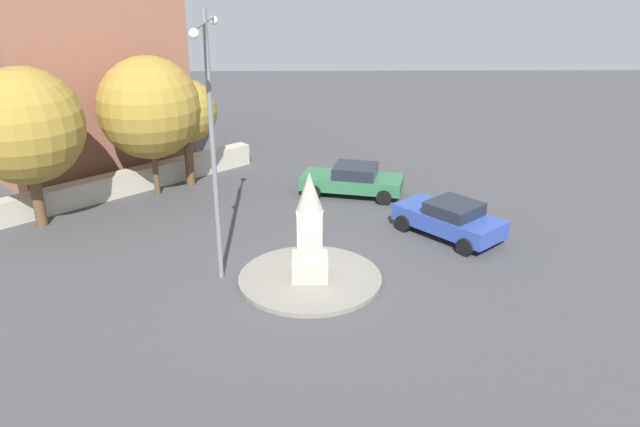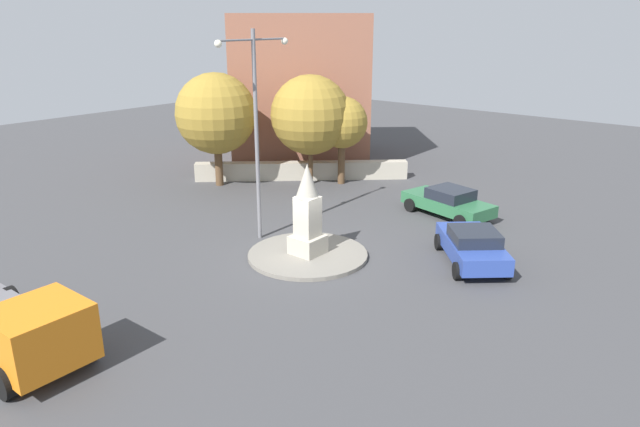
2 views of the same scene
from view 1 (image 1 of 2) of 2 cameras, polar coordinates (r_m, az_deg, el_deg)
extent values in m
plane|color=#424244|center=(20.60, -0.91, -6.10)|extent=(80.00, 80.00, 0.00)
cylinder|color=gray|center=(20.56, -0.91, -5.91)|extent=(4.67, 4.67, 0.16)
cube|color=#B2AA99|center=(20.36, -0.92, -4.83)|extent=(1.14, 1.14, 0.71)
cube|color=#B2AA99|center=(19.86, -0.94, -1.90)|extent=(0.79, 0.79, 1.57)
cone|color=#B2AA99|center=(19.32, -0.96, 1.95)|extent=(0.87, 0.87, 1.28)
cylinder|color=slate|center=(19.45, -9.65, 5.36)|extent=(0.16, 0.16, 8.47)
cylinder|color=slate|center=(17.86, -10.88, 16.34)|extent=(1.75, 0.08, 0.08)
cylinder|color=slate|center=(19.58, -10.02, 16.90)|extent=(1.75, 0.08, 0.08)
sphere|color=#F2EACC|center=(17.01, -11.35, 15.68)|extent=(0.28, 0.28, 0.28)
sphere|color=#F2EACC|center=(20.45, -9.62, 16.86)|extent=(0.28, 0.28, 0.28)
cube|color=#2D6B42|center=(27.66, 2.91, 2.87)|extent=(2.72, 4.66, 0.55)
cube|color=#1E232D|center=(27.47, 3.21, 3.88)|extent=(1.99, 2.13, 0.50)
cylinder|color=black|center=(27.22, -0.60, 1.96)|extent=(0.36, 0.67, 0.64)
cylinder|color=black|center=(28.84, 0.19, 3.15)|extent=(0.36, 0.67, 0.64)
cylinder|color=black|center=(26.74, 5.81, 1.45)|extent=(0.36, 0.67, 0.64)
cylinder|color=black|center=(28.38, 6.25, 2.69)|extent=(0.36, 0.67, 0.64)
cube|color=#2D479E|center=(23.99, 11.56, -0.60)|extent=(4.23, 4.05, 0.63)
cube|color=#1E232D|center=(23.68, 12.07, 0.45)|extent=(2.39, 2.38, 0.45)
cylinder|color=black|center=(24.25, 7.54, -0.89)|extent=(0.62, 0.59, 0.64)
cylinder|color=black|center=(25.56, 10.17, 0.20)|extent=(0.62, 0.59, 0.64)
cylinder|color=black|center=(22.71, 13.00, -2.97)|extent=(0.62, 0.59, 0.64)
cylinder|color=black|center=(24.11, 15.48, -1.69)|extent=(0.62, 0.59, 0.64)
cube|color=#B2AA99|center=(29.30, -16.35, 2.93)|extent=(8.72, 9.45, 1.02)
cube|color=#935B47|center=(33.38, -21.75, 11.78)|extent=(11.73, 11.73, 9.12)
cylinder|color=brown|center=(26.57, -24.25, 1.48)|extent=(0.43, 0.43, 2.46)
sphere|color=olive|center=(25.81, -25.22, 7.19)|extent=(4.35, 4.35, 4.35)
cylinder|color=brown|center=(29.24, -11.78, 4.83)|extent=(0.40, 0.40, 2.46)
sphere|color=olive|center=(28.66, -12.13, 9.06)|extent=(2.82, 2.82, 2.82)
cylinder|color=brown|center=(28.45, -14.70, 3.96)|extent=(0.25, 0.25, 2.36)
sphere|color=olive|center=(27.75, -15.24, 9.24)|extent=(4.32, 4.32, 4.32)
camera|label=2|loc=(13.85, 78.97, -0.10)|focal=32.60mm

